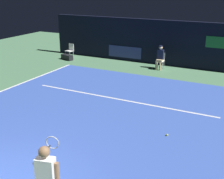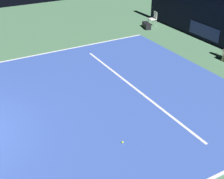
{
  "view_description": "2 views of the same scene",
  "coord_description": "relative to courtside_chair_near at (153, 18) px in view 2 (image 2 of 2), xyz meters",
  "views": [
    {
      "loc": [
        5.15,
        -3.88,
        4.57
      ],
      "look_at": [
        0.39,
        5.34,
        0.94
      ],
      "focal_mm": 48.92,
      "sensor_mm": 36.0,
      "label": 1
    },
    {
      "loc": [
        8.94,
        0.73,
        5.94
      ],
      "look_at": [
        1.04,
        5.15,
        0.86
      ],
      "focal_mm": 49.37,
      "sensor_mm": 36.0,
      "label": 2
    }
  ],
  "objects": [
    {
      "name": "courtside_chair_near",
      "position": [
        0.0,
        0.0,
        0.0
      ],
      "size": [
        0.5,
        0.48,
        0.88
      ],
      "color": "white",
      "rests_on": "ground"
    },
    {
      "name": "line_service",
      "position": [
        6.16,
        -5.38,
        -0.49
      ],
      "size": [
        8.06,
        0.1,
        0.01
      ],
      "primitive_type": "cube",
      "color": "white",
      "rests_on": "court_surface"
    },
    {
      "name": "tennis_ball",
      "position": [
        8.92,
        -7.56,
        -0.46
      ],
      "size": [
        0.07,
        0.07,
        0.07
      ],
      "primitive_type": "sphere",
      "color": "#CCE033",
      "rests_on": "court_surface"
    },
    {
      "name": "court_surface",
      "position": [
        6.16,
        -7.39,
        -0.5
      ],
      "size": [
        10.33,
        11.46,
        0.01
      ],
      "primitive_type": "cube",
      "color": "#3856B2",
      "rests_on": "ground"
    },
    {
      "name": "line_sideline_right",
      "position": [
        1.05,
        -7.39,
        -0.49
      ],
      "size": [
        0.1,
        11.46,
        0.01
      ],
      "primitive_type": "cube",
      "color": "white",
      "rests_on": "court_surface"
    },
    {
      "name": "ground_plane",
      "position": [
        6.16,
        -7.39,
        -0.5
      ],
      "size": [
        30.64,
        30.64,
        0.0
      ],
      "primitive_type": "plane",
      "color": "#4C7A56"
    },
    {
      "name": "equipment_bag",
      "position": [
        0.18,
        -0.61,
        -0.34
      ],
      "size": [
        0.9,
        0.55,
        0.32
      ],
      "primitive_type": "cube",
      "rotation": [
        0.0,
        0.0,
        -0.29
      ],
      "color": "black",
      "rests_on": "ground"
    }
  ]
}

